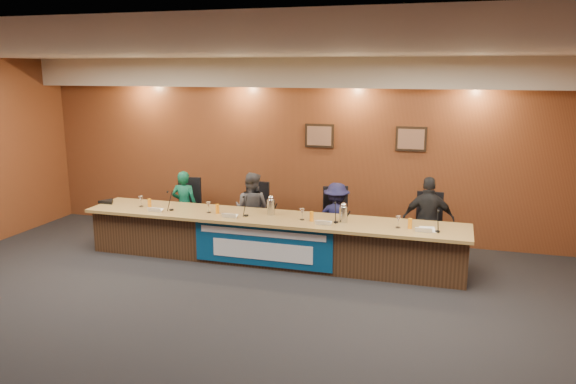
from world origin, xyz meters
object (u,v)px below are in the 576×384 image
at_px(carafe_right, 344,215).
at_px(speakerphone, 108,202).
at_px(office_chair_c, 337,224).
at_px(panelist_a, 184,205).
at_px(dais_body, 271,240).
at_px(office_chair_b, 254,217).
at_px(panelist_c, 336,218).
at_px(office_chair_a, 187,212).
at_px(banner, 262,246).
at_px(carafe_mid, 271,207).
at_px(panelist_d, 428,220).
at_px(panelist_b, 252,209).
at_px(office_chair_d, 428,231).

bearing_deg(carafe_right, speakerphone, 179.42).
bearing_deg(office_chair_c, carafe_right, -95.03).
bearing_deg(speakerphone, panelist_a, 32.23).
height_order(dais_body, office_chair_b, dais_body).
relative_size(panelist_a, speakerphone, 3.91).
height_order(panelist_c, office_chair_a, panelist_c).
relative_size(panelist_a, panelist_c, 1.05).
bearing_deg(office_chair_c, panelist_c, -112.41).
xyz_separation_m(dais_body, banner, (0.00, -0.41, 0.03)).
xyz_separation_m(panelist_a, office_chair_c, (2.77, 0.10, -0.15)).
bearing_deg(speakerphone, panelist_c, 10.18).
relative_size(office_chair_a, speakerphone, 1.50).
relative_size(panelist_a, carafe_mid, 5.11).
bearing_deg(carafe_mid, panelist_a, 161.12).
bearing_deg(panelist_a, carafe_mid, 153.38).
bearing_deg(banner, panelist_d, 24.73).
xyz_separation_m(banner, panelist_d, (2.39, 1.10, 0.31)).
xyz_separation_m(panelist_b, office_chair_b, (0.00, 0.10, -0.17)).
height_order(panelist_b, carafe_mid, panelist_b).
relative_size(office_chair_c, carafe_right, 2.04).
bearing_deg(panelist_a, office_chair_b, 176.71).
bearing_deg(dais_body, banner, -90.00).
bearing_deg(panelist_d, office_chair_c, -9.90).
bearing_deg(office_chair_a, carafe_mid, -32.59).
relative_size(office_chair_a, carafe_mid, 1.96).
distance_m(banner, office_chair_c, 1.51).
relative_size(office_chair_a, office_chair_b, 1.00).
xyz_separation_m(dais_body, panelist_c, (0.91, 0.69, 0.25)).
bearing_deg(panelist_b, carafe_right, 162.04).
bearing_deg(office_chair_d, dais_body, -161.76).
relative_size(office_chair_b, speakerphone, 1.50).
distance_m(panelist_b, panelist_c, 1.49).
xyz_separation_m(dais_body, office_chair_c, (0.91, 0.79, 0.13)).
bearing_deg(office_chair_d, carafe_right, -145.36).
bearing_deg(panelist_d, dais_body, 9.99).
bearing_deg(office_chair_c, panelist_b, 161.44).
height_order(dais_body, panelist_b, panelist_b).
distance_m(dais_body, office_chair_b, 0.98).
relative_size(dais_body, panelist_c, 5.02).
distance_m(banner, panelist_b, 1.27).
distance_m(banner, speakerphone, 3.01).
bearing_deg(carafe_mid, dais_body, -78.52).
bearing_deg(panelist_c, office_chair_c, -84.61).
height_order(panelist_c, office_chair_b, panelist_c).
height_order(panelist_c, office_chair_d, panelist_c).
height_order(office_chair_a, carafe_mid, carafe_mid).
bearing_deg(panelist_b, panelist_d, -175.10).
relative_size(panelist_c, office_chair_a, 2.49).
xyz_separation_m(banner, panelist_c, (0.91, 1.10, 0.22)).
distance_m(office_chair_b, carafe_mid, 1.00).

